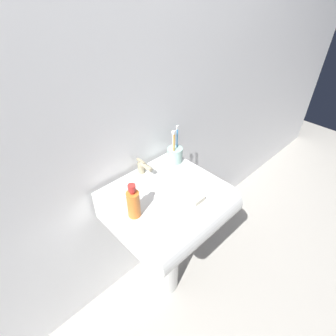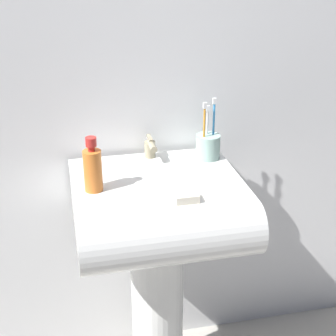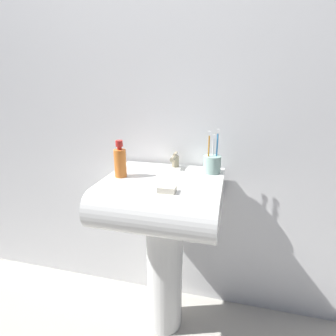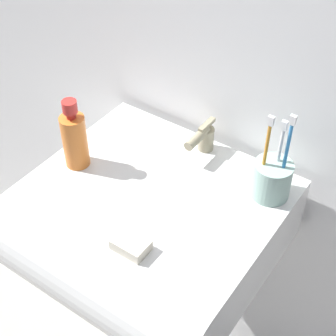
% 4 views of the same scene
% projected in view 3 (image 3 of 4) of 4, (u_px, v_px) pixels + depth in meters
% --- Properties ---
extents(ground_plane, '(6.00, 6.00, 0.00)m').
position_uv_depth(ground_plane, '(165.00, 321.00, 1.44)').
color(ground_plane, '#ADA89E').
rests_on(ground_plane, ground).
extents(wall_back, '(5.00, 0.05, 2.40)m').
position_uv_depth(wall_back, '(177.00, 94.00, 1.31)').
color(wall_back, white).
rests_on(wall_back, ground).
extents(sink_pedestal, '(0.18, 0.18, 0.68)m').
position_uv_depth(sink_pedestal, '(165.00, 270.00, 1.34)').
color(sink_pedestal, white).
rests_on(sink_pedestal, ground).
extents(sink_basin, '(0.52, 0.50, 0.16)m').
position_uv_depth(sink_basin, '(161.00, 199.00, 1.16)').
color(sink_basin, white).
rests_on(sink_basin, sink_pedestal).
extents(faucet, '(0.04, 0.10, 0.07)m').
position_uv_depth(faucet, '(175.00, 160.00, 1.32)').
color(faucet, tan).
rests_on(faucet, sink_basin).
extents(toothbrush_cup, '(0.08, 0.08, 0.21)m').
position_uv_depth(toothbrush_cup, '(212.00, 164.00, 1.24)').
color(toothbrush_cup, '#99BFB2').
rests_on(toothbrush_cup, sink_basin).
extents(soap_bottle, '(0.05, 0.05, 0.17)m').
position_uv_depth(soap_bottle, '(120.00, 162.00, 1.18)').
color(soap_bottle, orange).
rests_on(soap_bottle, sink_basin).
extents(bar_soap, '(0.07, 0.05, 0.02)m').
position_uv_depth(bar_soap, '(167.00, 189.00, 1.02)').
color(bar_soap, silver).
rests_on(bar_soap, sink_basin).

